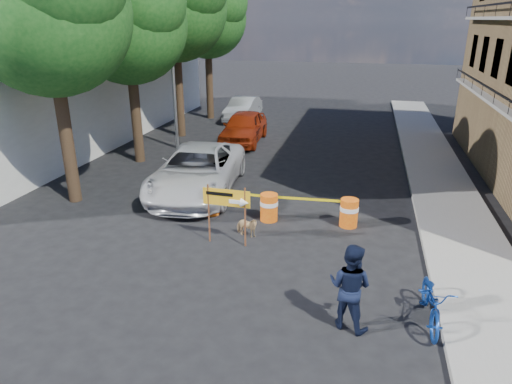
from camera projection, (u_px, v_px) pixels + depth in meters
The scene contains 19 objects.
ground at pixel (244, 246), 13.13m from camera, with size 120.00×120.00×0.00m, color black.
sidewalk_east at pixel (443, 190), 17.20m from camera, with size 2.40×40.00×0.15m, color gray.
white_building at pixel (54, 82), 23.99m from camera, with size 8.00×22.00×6.00m, color silver.
tree_near at pixel (49, 11), 14.16m from camera, with size 5.46×5.20×9.15m.
tree_mid_a at pixel (129, 22), 18.83m from camera, with size 5.25×5.00×8.68m.
tree_mid_b at pixel (175, 6), 23.12m from camera, with size 5.67×5.40×9.62m.
tree_far at pixel (208, 17), 27.84m from camera, with size 5.04×4.80×8.84m.
streetlamp at pixel (173, 58), 21.50m from camera, with size 1.25×0.18×8.00m.
barrel_far_left at pixel (169, 198), 15.39m from camera, with size 0.58×0.58×0.90m.
barrel_mid_left at pixel (211, 201), 15.14m from camera, with size 0.58×0.58×0.90m.
barrel_mid_right at pixel (269, 207), 14.65m from camera, with size 0.58×0.58×0.90m.
barrel_far_right at pixel (349, 212), 14.23m from camera, with size 0.58×0.58×0.90m.
detour_sign at pixel (232, 203), 12.76m from camera, with size 1.39×0.27×1.78m.
pedestrian at pixel (350, 287), 9.39m from camera, with size 0.93×0.73×1.92m, color black.
bicycle at pixel (435, 282), 9.50m from camera, with size 0.70×1.05×2.00m, color #123A97.
dog at pixel (247, 227), 13.60m from camera, with size 0.34×0.74×0.63m, color tan.
suv_white at pixel (197, 171), 16.93m from camera, with size 2.81×6.09×1.69m, color silver.
sedan_red at pixel (244, 127), 23.89m from camera, with size 1.91×4.75×1.62m, color #96270C.
sedan_silver at pixel (243, 109), 29.31m from camera, with size 1.51×4.33×1.43m, color #ABAFB3.
Camera 1 is at (3.09, -11.31, 6.13)m, focal length 32.00 mm.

